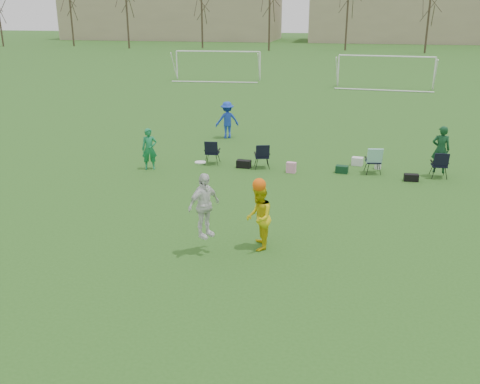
% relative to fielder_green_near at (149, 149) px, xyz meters
% --- Properties ---
extents(ground, '(260.00, 260.00, 0.00)m').
position_rel_fielder_green_near_xyz_m(ground, '(5.84, -6.80, -0.80)').
color(ground, '#28561A').
rests_on(ground, ground).
extents(fielder_green_near, '(0.68, 0.57, 1.59)m').
position_rel_fielder_green_near_xyz_m(fielder_green_near, '(0.00, 0.00, 0.00)').
color(fielder_green_near, '#157A44').
rests_on(fielder_green_near, ground).
extents(fielder_blue, '(1.30, 1.09, 1.74)m').
position_rel_fielder_green_near_xyz_m(fielder_blue, '(1.72, 5.74, 0.08)').
color(fielder_blue, '#1839B4').
rests_on(fielder_blue, ground).
extents(center_contest, '(2.10, 1.51, 2.42)m').
position_rel_fielder_green_near_xyz_m(center_contest, '(4.85, -6.49, 0.25)').
color(center_contest, white).
rests_on(center_contest, ground).
extents(sideline_setup, '(9.27, 2.03, 1.90)m').
position_rel_fielder_green_near_xyz_m(sideline_setup, '(7.43, 1.20, -0.23)').
color(sideline_setup, '#103C1F').
rests_on(sideline_setup, ground).
extents(goal_left, '(7.39, 0.76, 2.46)m').
position_rel_fielder_green_near_xyz_m(goal_left, '(-4.16, 27.20, 1.13)').
color(goal_left, white).
rests_on(goal_left, ground).
extents(goal_mid, '(7.40, 0.63, 2.46)m').
position_rel_fielder_green_near_xyz_m(goal_mid, '(9.84, 25.20, 1.13)').
color(goal_mid, white).
rests_on(goal_mid, ground).
extents(tree_line, '(110.28, 3.28, 11.40)m').
position_rel_fielder_green_near_xyz_m(tree_line, '(6.08, 63.04, 4.29)').
color(tree_line, '#382B21').
rests_on(tree_line, ground).
extents(building_row, '(126.00, 16.00, 13.00)m').
position_rel_fielder_green_near_xyz_m(building_row, '(12.57, 89.20, 5.19)').
color(building_row, tan).
rests_on(building_row, ground).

